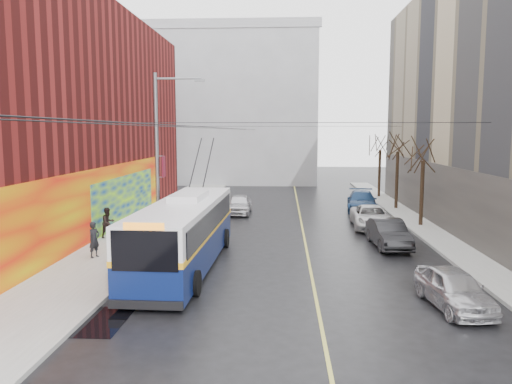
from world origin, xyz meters
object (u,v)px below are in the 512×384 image
at_px(parked_car_d, 362,201).
at_px(parked_car_a, 454,288).
at_px(pedestrian_a, 94,240).
at_px(tree_mid, 398,142).
at_px(following_car, 239,204).
at_px(pedestrian_b, 108,223).
at_px(parked_car_c, 371,217).
at_px(pedestrian_c, 164,222).
at_px(streetlight_pole, 160,154).
at_px(tree_far, 380,141).
at_px(tree_near, 424,148).
at_px(trolleybus, 185,232).
at_px(parked_car_b, 388,233).

bearing_deg(parked_car_d, parked_car_a, -83.67).
bearing_deg(pedestrian_a, tree_mid, -23.12).
height_order(following_car, pedestrian_b, pedestrian_b).
bearing_deg(parked_car_a, parked_car_d, 83.01).
relative_size(parked_car_a, parked_car_c, 0.80).
bearing_deg(pedestrian_c, parked_car_c, -98.93).
bearing_deg(parked_car_a, streetlight_pole, 137.76).
bearing_deg(tree_mid, parked_car_d, -161.73).
distance_m(streetlight_pole, tree_far, 25.09).
xyz_separation_m(pedestrian_a, pedestrian_b, (-0.89, 4.35, -0.00)).
bearing_deg(tree_mid, pedestrian_a, -137.21).
bearing_deg(tree_far, pedestrian_a, -127.04).
distance_m(parked_car_a, parked_car_c, 14.25).
height_order(tree_mid, pedestrian_a, tree_mid).
distance_m(tree_near, following_car, 13.44).
relative_size(trolleybus, parked_car_d, 2.28).
xyz_separation_m(streetlight_pole, following_car, (3.21, 10.48, -4.14)).
xyz_separation_m(parked_car_b, pedestrian_c, (-12.30, 1.65, 0.19)).
height_order(streetlight_pole, pedestrian_b, streetlight_pole).
bearing_deg(pedestrian_a, tree_far, -12.96).
bearing_deg(pedestrian_b, tree_near, -45.43).
xyz_separation_m(tree_far, parked_car_b, (-3.20, -19.70, -4.42)).
relative_size(parked_car_c, parked_car_d, 0.94).
xyz_separation_m(streetlight_pole, parked_car_b, (11.94, 0.30, -4.12)).
relative_size(parked_car_c, pedestrian_b, 2.97).
distance_m(streetlight_pole, pedestrian_b, 5.19).
relative_size(parked_car_a, pedestrian_a, 2.37).
relative_size(streetlight_pole, tree_mid, 1.35).
xyz_separation_m(trolleybus, parked_car_a, (10.22, -4.65, -0.90)).
xyz_separation_m(trolleybus, pedestrian_c, (-2.43, 6.06, -0.66)).
xyz_separation_m(tree_near, trolleybus, (-13.07, -10.11, -3.40)).
bearing_deg(tree_near, pedestrian_c, -165.34).
xyz_separation_m(tree_mid, parked_car_d, (-2.77, -0.91, -4.49)).
bearing_deg(tree_mid, parked_car_c, -113.06).
relative_size(streetlight_pole, parked_car_b, 2.05).
xyz_separation_m(tree_near, tree_mid, (0.00, 7.00, 0.28)).
height_order(tree_mid, parked_car_a, tree_mid).
bearing_deg(parked_car_c, parked_car_b, -87.63).
relative_size(trolleybus, parked_car_c, 2.41).
bearing_deg(tree_mid, parked_car_b, -104.14).
xyz_separation_m(streetlight_pole, parked_car_d, (12.37, 12.09, -4.08)).
distance_m(tree_mid, following_car, 13.01).
bearing_deg(pedestrian_a, streetlight_pole, -12.47).
height_order(parked_car_a, pedestrian_a, pedestrian_a).
height_order(parked_car_c, following_car, following_car).
bearing_deg(pedestrian_a, tree_near, -38.15).
bearing_deg(parked_car_b, trolleybus, -159.05).
bearing_deg(streetlight_pole, parked_car_c, 24.67).
xyz_separation_m(parked_car_d, following_car, (-9.16, -1.61, -0.06)).
relative_size(tree_far, parked_car_a, 1.64).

